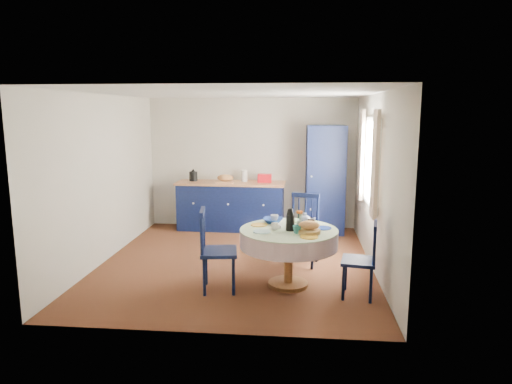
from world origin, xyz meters
TOP-DOWN VIEW (x-y plane):
  - floor at (0.00, 0.00)m, footprint 4.50×4.50m
  - ceiling at (0.00, 0.00)m, footprint 4.50×4.50m
  - wall_back at (0.00, 2.25)m, footprint 4.00×0.02m
  - wall_left at (-2.00, 0.00)m, footprint 0.02×4.50m
  - wall_right at (2.00, 0.00)m, footprint 0.02×4.50m
  - window at (1.95, 0.30)m, footprint 0.10×1.74m
  - kitchen_counter at (-0.38, 1.96)m, footprint 2.08×0.70m
  - pantry_cabinet at (1.40, 1.85)m, footprint 0.72×0.53m
  - dining_table at (0.81, -0.87)m, footprint 1.26×1.26m
  - chair_left at (-0.11, -1.09)m, footprint 0.51×0.53m
  - chair_far at (0.99, 0.05)m, footprint 0.55×0.53m
  - chair_right at (1.70, -1.14)m, footprint 0.47×0.48m
  - mug_a at (0.63, -0.92)m, footprint 0.11×0.11m
  - mug_b at (0.90, -1.07)m, footprint 0.11×0.11m
  - mug_c at (1.09, -0.62)m, footprint 0.12×0.12m
  - mug_d at (0.59, -0.50)m, footprint 0.11×0.11m
  - cobalt_bowl at (0.58, -0.55)m, footprint 0.27×0.27m

SIDE VIEW (x-z plane):
  - floor at x=0.00m, z-range 0.00..0.00m
  - kitchen_counter at x=-0.38m, z-range -0.11..1.05m
  - chair_right at x=1.70m, z-range 0.01..0.94m
  - chair_far at x=0.99m, z-range 0.01..1.05m
  - chair_left at x=-0.11m, z-range 0.01..1.06m
  - dining_table at x=0.81m, z-range 0.12..1.16m
  - cobalt_bowl at x=0.58m, z-range 0.76..0.82m
  - mug_a at x=0.63m, z-range 0.76..0.85m
  - mug_c at x=1.09m, z-range 0.76..0.85m
  - mug_d at x=0.59m, z-range 0.76..0.86m
  - mug_b at x=0.90m, z-range 0.76..0.86m
  - pantry_cabinet at x=1.40m, z-range 0.00..2.00m
  - wall_back at x=0.00m, z-range 0.00..2.50m
  - wall_left at x=-2.00m, z-range 0.00..2.50m
  - wall_right at x=2.00m, z-range 0.00..2.50m
  - window at x=1.95m, z-range 0.80..2.25m
  - ceiling at x=0.00m, z-range 2.50..2.50m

